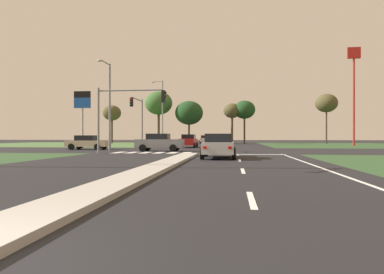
{
  "coord_description": "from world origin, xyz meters",
  "views": [
    {
      "loc": [
        3.1,
        -2.62,
        1.34
      ],
      "look_at": [
        -1.35,
        34.41,
        1.3
      ],
      "focal_mm": 31.64,
      "sensor_mm": 36.0,
      "label": 1
    }
  ],
  "objects_px": {
    "car_silver_third": "(219,146)",
    "treeline_second": "(159,103)",
    "car_white_fourth": "(205,139)",
    "fastfood_pole_sign": "(354,76)",
    "pedestrian_at_median": "(207,138)",
    "treeline_sixth": "(326,103)",
    "car_red_near": "(189,141)",
    "street_lamp_third": "(162,110)",
    "treeline_fifth": "(232,111)",
    "treeline_fourth": "(244,110)",
    "treeline_near": "(112,113)",
    "car_beige_second": "(88,142)",
    "fuel_price_totem": "(82,107)",
    "street_lamp_second": "(109,101)",
    "treeline_third": "(189,113)",
    "traffic_signal_far_left": "(138,114)",
    "car_grey_fifth": "(160,142)"
  },
  "relations": [
    {
      "from": "fastfood_pole_sign",
      "to": "fuel_price_totem",
      "type": "xyz_separation_m",
      "value": [
        -33.28,
        -16.06,
        -5.53
      ]
    },
    {
      "from": "fuel_price_totem",
      "to": "treeline_fourth",
      "type": "height_order",
      "value": "treeline_fourth"
    },
    {
      "from": "car_silver_third",
      "to": "treeline_near",
      "type": "distance_m",
      "value": 51.17
    },
    {
      "from": "street_lamp_third",
      "to": "pedestrian_at_median",
      "type": "distance_m",
      "value": 14.46
    },
    {
      "from": "treeline_fourth",
      "to": "treeline_second",
      "type": "bearing_deg",
      "value": 176.28
    },
    {
      "from": "pedestrian_at_median",
      "to": "treeline_fifth",
      "type": "bearing_deg",
      "value": -88.1
    },
    {
      "from": "street_lamp_second",
      "to": "treeline_fourth",
      "type": "xyz_separation_m",
      "value": [
        13.6,
        33.96,
        1.74
      ]
    },
    {
      "from": "car_white_fourth",
      "to": "street_lamp_second",
      "type": "relative_size",
      "value": 0.51
    },
    {
      "from": "car_red_near",
      "to": "car_white_fourth",
      "type": "bearing_deg",
      "value": -90.03
    },
    {
      "from": "treeline_fifth",
      "to": "car_white_fourth",
      "type": "bearing_deg",
      "value": 152.73
    },
    {
      "from": "fastfood_pole_sign",
      "to": "treeline_sixth",
      "type": "xyz_separation_m",
      "value": [
        0.54,
        16.24,
        -2.39
      ]
    },
    {
      "from": "car_silver_third",
      "to": "car_white_fourth",
      "type": "xyz_separation_m",
      "value": [
        -4.51,
        45.44,
        0.03
      ]
    },
    {
      "from": "car_silver_third",
      "to": "traffic_signal_far_left",
      "type": "xyz_separation_m",
      "value": [
        -9.86,
        16.48,
        3.2
      ]
    },
    {
      "from": "fuel_price_totem",
      "to": "treeline_fifth",
      "type": "relative_size",
      "value": 0.82
    },
    {
      "from": "treeline_near",
      "to": "treeline_second",
      "type": "relative_size",
      "value": 0.76
    },
    {
      "from": "treeline_fourth",
      "to": "street_lamp_second",
      "type": "bearing_deg",
      "value": -111.82
    },
    {
      "from": "car_red_near",
      "to": "treeline_fourth",
      "type": "distance_m",
      "value": 24.67
    },
    {
      "from": "car_beige_second",
      "to": "car_grey_fifth",
      "type": "relative_size",
      "value": 0.99
    },
    {
      "from": "treeline_second",
      "to": "fastfood_pole_sign",
      "type": "bearing_deg",
      "value": -24.49
    },
    {
      "from": "car_silver_third",
      "to": "treeline_second",
      "type": "bearing_deg",
      "value": 107.16
    },
    {
      "from": "pedestrian_at_median",
      "to": "treeline_second",
      "type": "xyz_separation_m",
      "value": [
        -11.21,
        21.75,
        6.76
      ]
    },
    {
      "from": "pedestrian_at_median",
      "to": "treeline_third",
      "type": "relative_size",
      "value": 0.2
    },
    {
      "from": "pedestrian_at_median",
      "to": "car_white_fourth",
      "type": "bearing_deg",
      "value": -74.13
    },
    {
      "from": "fastfood_pole_sign",
      "to": "treeline_near",
      "type": "relative_size",
      "value": 1.83
    },
    {
      "from": "car_red_near",
      "to": "street_lamp_third",
      "type": "xyz_separation_m",
      "value": [
        -6.15,
        13.03,
        4.95
      ]
    },
    {
      "from": "car_beige_second",
      "to": "treeline_fourth",
      "type": "distance_m",
      "value": 35.71
    },
    {
      "from": "treeline_near",
      "to": "car_red_near",
      "type": "bearing_deg",
      "value": -52.78
    },
    {
      "from": "treeline_fourth",
      "to": "traffic_signal_far_left",
      "type": "bearing_deg",
      "value": -116.03
    },
    {
      "from": "street_lamp_third",
      "to": "treeline_second",
      "type": "xyz_separation_m",
      "value": [
        -2.91,
        10.86,
        2.12
      ]
    },
    {
      "from": "car_silver_third",
      "to": "treeline_second",
      "type": "height_order",
      "value": "treeline_second"
    },
    {
      "from": "car_silver_third",
      "to": "street_lamp_second",
      "type": "distance_m",
      "value": 14.36
    },
    {
      "from": "treeline_sixth",
      "to": "car_red_near",
      "type": "bearing_deg",
      "value": -131.99
    },
    {
      "from": "car_red_near",
      "to": "car_silver_third",
      "type": "relative_size",
      "value": 0.98
    },
    {
      "from": "car_beige_second",
      "to": "fuel_price_totem",
      "type": "height_order",
      "value": "fuel_price_totem"
    },
    {
      "from": "car_silver_third",
      "to": "fastfood_pole_sign",
      "type": "height_order",
      "value": "fastfood_pole_sign"
    },
    {
      "from": "fastfood_pole_sign",
      "to": "treeline_fourth",
      "type": "height_order",
      "value": "fastfood_pole_sign"
    },
    {
      "from": "car_white_fourth",
      "to": "treeline_fourth",
      "type": "distance_m",
      "value": 9.72
    },
    {
      "from": "traffic_signal_far_left",
      "to": "car_silver_third",
      "type": "bearing_deg",
      "value": -59.12
    },
    {
      "from": "treeline_near",
      "to": "treeline_sixth",
      "type": "xyz_separation_m",
      "value": [
        42.14,
        0.7,
        1.58
      ]
    },
    {
      "from": "street_lamp_second",
      "to": "pedestrian_at_median",
      "type": "distance_m",
      "value": 15.98
    },
    {
      "from": "car_red_near",
      "to": "treeline_fifth",
      "type": "relative_size",
      "value": 0.59
    },
    {
      "from": "traffic_signal_far_left",
      "to": "treeline_fourth",
      "type": "relative_size",
      "value": 0.72
    },
    {
      "from": "fuel_price_totem",
      "to": "street_lamp_second",
      "type": "bearing_deg",
      "value": -44.35
    },
    {
      "from": "car_beige_second",
      "to": "treeline_third",
      "type": "relative_size",
      "value": 0.52
    },
    {
      "from": "car_silver_third",
      "to": "treeline_fourth",
      "type": "xyz_separation_m",
      "value": [
        3.06,
        42.93,
        5.58
      ]
    },
    {
      "from": "car_red_near",
      "to": "treeline_sixth",
      "type": "xyz_separation_m",
      "value": [
        23.14,
        25.71,
        6.87
      ]
    },
    {
      "from": "treeline_fourth",
      "to": "car_silver_third",
      "type": "bearing_deg",
      "value": -94.07
    },
    {
      "from": "fastfood_pole_sign",
      "to": "street_lamp_second",
      "type": "bearing_deg",
      "value": -144.21
    },
    {
      "from": "pedestrian_at_median",
      "to": "treeline_sixth",
      "type": "bearing_deg",
      "value": -121.08
    },
    {
      "from": "car_beige_second",
      "to": "car_silver_third",
      "type": "relative_size",
      "value": 0.93
    }
  ]
}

